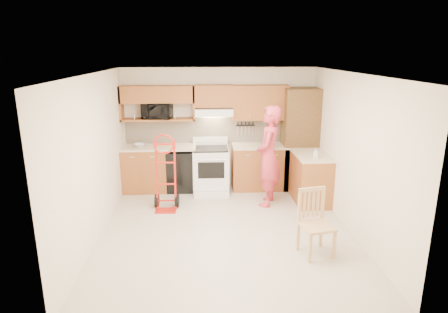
{
  "coord_description": "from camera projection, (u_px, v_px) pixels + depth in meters",
  "views": [
    {
      "loc": [
        -0.36,
        -5.76,
        2.83
      ],
      "look_at": [
        0.0,
        0.5,
        1.1
      ],
      "focal_mm": 30.94,
      "sensor_mm": 36.0,
      "label": 1
    }
  ],
  "objects": [
    {
      "name": "upper_cab_center",
      "position": [
        214.0,
        96.0,
        7.8
      ],
      "size": [
        0.76,
        0.33,
        0.44
      ],
      "primitive_type": "cube",
      "color": "brown",
      "rests_on": "wall_back"
    },
    {
      "name": "lower_cab_left",
      "position": [
        145.0,
        169.0,
        7.99
      ],
      "size": [
        0.9,
        0.6,
        0.9
      ],
      "primitive_type": "cube",
      "color": "brown",
      "rests_on": "ground"
    },
    {
      "name": "countertop_return",
      "position": [
        312.0,
        155.0,
        7.27
      ],
      "size": [
        0.63,
        1.0,
        0.04
      ],
      "primitive_type": "cube",
      "color": "beige",
      "rests_on": "cab_return_right"
    },
    {
      "name": "dining_chair",
      "position": [
        317.0,
        224.0,
        5.42
      ],
      "size": [
        0.52,
        0.55,
        0.95
      ],
      "primitive_type": null,
      "rotation": [
        0.0,
        0.0,
        0.21
      ],
      "color": "tan",
      "rests_on": "ground"
    },
    {
      "name": "knife_strip",
      "position": [
        245.0,
        128.0,
        8.14
      ],
      "size": [
        0.4,
        0.05,
        0.29
      ],
      "primitive_type": null,
      "color": "black",
      "rests_on": "backsplash"
    },
    {
      "name": "upper_cab_left",
      "position": [
        157.0,
        94.0,
        7.73
      ],
      "size": [
        1.5,
        0.33,
        0.34
      ],
      "primitive_type": "cube",
      "color": "brown",
      "rests_on": "wall_back"
    },
    {
      "name": "pantry_tall",
      "position": [
        299.0,
        139.0,
        8.01
      ],
      "size": [
        0.7,
        0.6,
        2.1
      ],
      "primitive_type": "cube",
      "color": "brown",
      "rests_on": "ground"
    },
    {
      "name": "upper_shelf_mw",
      "position": [
        158.0,
        119.0,
        7.86
      ],
      "size": [
        1.5,
        0.33,
        0.04
      ],
      "primitive_type": "cube",
      "color": "brown",
      "rests_on": "wall_back"
    },
    {
      "name": "person",
      "position": [
        268.0,
        156.0,
        7.12
      ],
      "size": [
        0.64,
        0.79,
        1.88
      ],
      "primitive_type": "imported",
      "rotation": [
        0.0,
        0.0,
        -1.88
      ],
      "color": "#C33443",
      "rests_on": "ground"
    },
    {
      "name": "wall_right",
      "position": [
        353.0,
        154.0,
        6.1
      ],
      "size": [
        0.02,
        4.5,
        2.5
      ],
      "primitive_type": "cube",
      "color": "#F4E5CB",
      "rests_on": "ground"
    },
    {
      "name": "hand_truck",
      "position": [
        165.0,
        176.0,
        6.95
      ],
      "size": [
        0.52,
        0.48,
        1.28
      ],
      "primitive_type": null,
      "rotation": [
        0.0,
        0.0,
        -0.04
      ],
      "color": "red",
      "rests_on": "ground"
    },
    {
      "name": "backsplash",
      "position": [
        219.0,
        130.0,
        8.15
      ],
      "size": [
        3.92,
        0.03,
        0.55
      ],
      "primitive_type": "cube",
      "color": "beige",
      "rests_on": "wall_back"
    },
    {
      "name": "floor",
      "position": [
        226.0,
        230.0,
        6.32
      ],
      "size": [
        4.0,
        4.5,
        0.02
      ],
      "primitive_type": "cube",
      "color": "beige",
      "rests_on": "ground"
    },
    {
      "name": "wall_back",
      "position": [
        219.0,
        128.0,
        8.16
      ],
      "size": [
        4.0,
        0.02,
        2.5
      ],
      "primitive_type": "cube",
      "color": "#F4E5CB",
      "rests_on": "ground"
    },
    {
      "name": "ceiling",
      "position": [
        226.0,
        73.0,
        5.65
      ],
      "size": [
        4.0,
        4.5,
        0.02
      ],
      "primitive_type": "cube",
      "color": "white",
      "rests_on": "ground"
    },
    {
      "name": "microwave",
      "position": [
        157.0,
        111.0,
        7.81
      ],
      "size": [
        0.63,
        0.47,
        0.32
      ],
      "primitive_type": "imported",
      "rotation": [
        0.0,
        0.0,
        -0.13
      ],
      "color": "black",
      "rests_on": "upper_shelf_mw"
    },
    {
      "name": "countertop_right",
      "position": [
        260.0,
        146.0,
        7.99
      ],
      "size": [
        1.14,
        0.63,
        0.04
      ],
      "primitive_type": "cube",
      "color": "beige",
      "rests_on": "lower_cab_right"
    },
    {
      "name": "upper_cab_right",
      "position": [
        260.0,
        102.0,
        7.89
      ],
      "size": [
        1.14,
        0.33,
        0.7
      ],
      "primitive_type": "cube",
      "color": "brown",
      "rests_on": "wall_back"
    },
    {
      "name": "wall_front",
      "position": [
        240.0,
        216.0,
        3.81
      ],
      "size": [
        4.0,
        0.02,
        2.5
      ],
      "primitive_type": "cube",
      "color": "#F4E5CB",
      "rests_on": "ground"
    },
    {
      "name": "range",
      "position": [
        211.0,
        166.0,
        7.9
      ],
      "size": [
        0.73,
        0.96,
        1.07
      ],
      "primitive_type": null,
      "color": "white",
      "rests_on": "ground"
    },
    {
      "name": "wall_left",
      "position": [
        94.0,
        158.0,
        5.87
      ],
      "size": [
        0.02,
        4.5,
        2.5
      ],
      "primitive_type": "cube",
      "color": "#F4E5CB",
      "rests_on": "ground"
    },
    {
      "name": "cab_return_right",
      "position": [
        310.0,
        179.0,
        7.4
      ],
      "size": [
        0.6,
        1.0,
        0.9
      ],
      "primitive_type": "cube",
      "color": "brown",
      "rests_on": "ground"
    },
    {
      "name": "dishwasher",
      "position": [
        182.0,
        170.0,
        8.04
      ],
      "size": [
        0.6,
        0.6,
        0.85
      ],
      "primitive_type": "cube",
      "color": "black",
      "rests_on": "ground"
    },
    {
      "name": "bowl",
      "position": [
        140.0,
        145.0,
        7.84
      ],
      "size": [
        0.27,
        0.27,
        0.06
      ],
      "primitive_type": "imported",
      "rotation": [
        0.0,
        0.0,
        0.19
      ],
      "color": "white",
      "rests_on": "countertop_left"
    },
    {
      "name": "range_hood",
      "position": [
        214.0,
        112.0,
        7.82
      ],
      "size": [
        0.76,
        0.46,
        0.14
      ],
      "primitive_type": "cube",
      "color": "white",
      "rests_on": "wall_back"
    },
    {
      "name": "lower_cab_right",
      "position": [
        259.0,
        167.0,
        8.12
      ],
      "size": [
        1.14,
        0.6,
        0.9
      ],
      "primitive_type": "cube",
      "color": "brown",
      "rests_on": "ground"
    },
    {
      "name": "soap_bottle",
      "position": [
        316.0,
        153.0,
        7.02
      ],
      "size": [
        0.09,
        0.1,
        0.18
      ],
      "primitive_type": "imported",
      "rotation": [
        0.0,
        0.0,
        -0.18
      ],
      "color": "white",
      "rests_on": "countertop_return"
    },
    {
      "name": "countertop_left",
      "position": [
        159.0,
        147.0,
        7.88
      ],
      "size": [
        1.5,
        0.63,
        0.04
      ],
      "primitive_type": "cube",
      "color": "beige",
      "rests_on": "lower_cab_left"
    }
  ]
}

